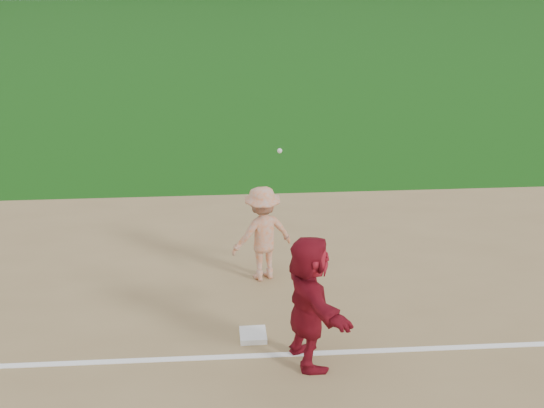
{
  "coord_description": "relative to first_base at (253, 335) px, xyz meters",
  "views": [
    {
      "loc": [
        -0.69,
        -8.57,
        5.68
      ],
      "look_at": [
        0.0,
        1.5,
        1.3
      ],
      "focal_mm": 45.0,
      "sensor_mm": 36.0,
      "label": 1
    }
  ],
  "objects": [
    {
      "name": "base_runner",
      "position": [
        0.72,
        -0.6,
        0.9
      ],
      "size": [
        0.96,
        1.82,
        1.88
      ],
      "primitive_type": "imported",
      "rotation": [
        0.0,
        0.0,
        1.81
      ],
      "color": "maroon",
      "rests_on": "infield_dirt"
    },
    {
      "name": "foul_line",
      "position": [
        0.4,
        -0.44,
        -0.04
      ],
      "size": [
        60.0,
        0.1,
        0.01
      ],
      "primitive_type": "cube",
      "color": "white",
      "rests_on": "infield_dirt"
    },
    {
      "name": "first_base",
      "position": [
        0.0,
        0.0,
        0.0
      ],
      "size": [
        0.39,
        0.39,
        0.09
      ],
      "primitive_type": "cube",
      "rotation": [
        0.0,
        0.0,
        0.03
      ],
      "color": "white",
      "rests_on": "infield_dirt"
    },
    {
      "name": "ground",
      "position": [
        0.4,
        0.36,
        -0.06
      ],
      "size": [
        160.0,
        160.0,
        0.0
      ],
      "primitive_type": "plane",
      "color": "#13480E",
      "rests_on": "ground"
    },
    {
      "name": "first_base_play",
      "position": [
        0.24,
        1.75,
        0.77
      ],
      "size": [
        1.19,
        1.15,
        2.48
      ],
      "color": "#ABABAE",
      "rests_on": "infield_dirt"
    }
  ]
}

